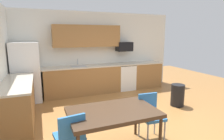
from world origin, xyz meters
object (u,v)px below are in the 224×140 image
object	(u,v)px
microwave	(124,47)
chair_far_side	(70,135)
refrigerator	(26,72)
chair_near_table	(150,113)
dining_table	(113,114)
oven_range	(125,77)
trash_bin	(178,95)

from	to	relation	value
microwave	chair_far_side	xyz separation A→B (m)	(-2.50, -3.47, -1.03)
refrigerator	chair_near_table	xyz separation A→B (m)	(2.21, -3.05, -0.36)
dining_table	chair_near_table	xyz separation A→B (m)	(0.82, 0.17, -0.19)
dining_table	chair_near_table	distance (m)	0.86
refrigerator	oven_range	distance (m)	3.23
refrigerator	trash_bin	size ratio (longest dim) A/B	2.89
microwave	trash_bin	bearing A→B (deg)	-73.00
trash_bin	chair_near_table	bearing A→B (deg)	-145.44
oven_range	chair_near_table	bearing A→B (deg)	-107.61
dining_table	microwave	bearing A→B (deg)	61.95
refrigerator	chair_near_table	size ratio (longest dim) A/B	2.04
oven_range	dining_table	distance (m)	3.77
oven_range	chair_near_table	xyz separation A→B (m)	(-0.99, -3.13, 0.05)
refrigerator	chair_near_table	bearing A→B (deg)	-53.98
dining_table	trash_bin	xyz separation A→B (m)	(2.45, 1.30, -0.39)
microwave	chair_near_table	xyz separation A→B (m)	(-0.99, -3.23, -1.03)
refrigerator	chair_near_table	distance (m)	3.78
refrigerator	microwave	xyz separation A→B (m)	(3.21, 0.18, 0.66)
chair_near_table	chair_far_side	bearing A→B (deg)	-170.75
chair_near_table	microwave	bearing A→B (deg)	72.90
refrigerator	microwave	world-z (taller)	refrigerator
chair_far_side	oven_range	bearing A→B (deg)	53.44
oven_range	trash_bin	size ratio (longest dim) A/B	1.52
chair_far_side	trash_bin	xyz separation A→B (m)	(3.14, 1.37, -0.20)
microwave	chair_near_table	bearing A→B (deg)	-107.10
dining_table	chair_near_table	size ratio (longest dim) A/B	1.65
chair_near_table	trash_bin	xyz separation A→B (m)	(1.63, 1.13, -0.20)
chair_near_table	refrigerator	bearing A→B (deg)	126.02
refrigerator	oven_range	size ratio (longest dim) A/B	1.90
microwave	dining_table	distance (m)	3.94
oven_range	microwave	bearing A→B (deg)	90.00
microwave	chair_far_side	world-z (taller)	microwave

